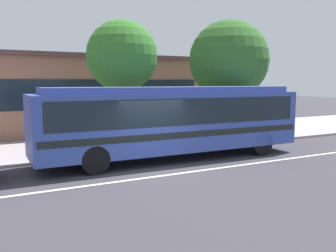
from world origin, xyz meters
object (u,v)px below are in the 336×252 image
object	(u,v)px
transit_bus	(173,117)
pedestrian_waiting_near_sign	(105,127)
bus_stop_sign	(228,112)
street_tree_near_stop	(122,57)
street_tree_mid_block	(229,60)

from	to	relation	value
transit_bus	pedestrian_waiting_near_sign	world-z (taller)	transit_bus
bus_stop_sign	transit_bus	bearing A→B (deg)	-155.41
transit_bus	bus_stop_sign	xyz separation A→B (m)	(4.19, 1.92, -0.09)
transit_bus	bus_stop_sign	distance (m)	4.61
bus_stop_sign	street_tree_near_stop	xyz separation A→B (m)	(-5.10, 1.46, 2.71)
bus_stop_sign	street_tree_near_stop	size ratio (longest dim) A/B	0.39
transit_bus	pedestrian_waiting_near_sign	size ratio (longest dim) A/B	6.94
transit_bus	street_tree_mid_block	distance (m)	6.81
pedestrian_waiting_near_sign	street_tree_near_stop	size ratio (longest dim) A/B	0.27
street_tree_near_stop	street_tree_mid_block	world-z (taller)	street_tree_mid_block
street_tree_near_stop	street_tree_mid_block	bearing A→B (deg)	-0.09
transit_bus	street_tree_near_stop	world-z (taller)	street_tree_near_stop
transit_bus	street_tree_mid_block	xyz separation A→B (m)	(5.31, 3.37, 2.63)
bus_stop_sign	street_tree_mid_block	distance (m)	3.28
transit_bus	street_tree_near_stop	size ratio (longest dim) A/B	1.88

